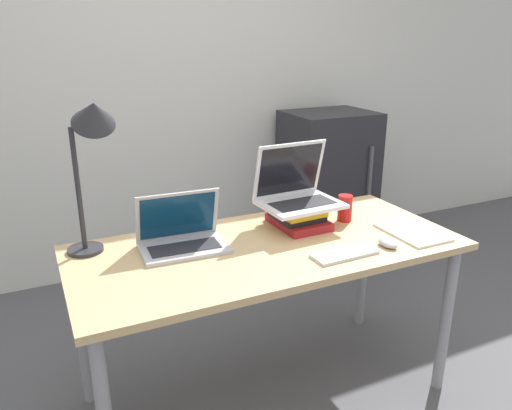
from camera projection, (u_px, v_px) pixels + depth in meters
The scene contains 11 objects.
wall_back at pixel (159, 68), 3.18m from camera, with size 8.00×0.05×2.70m.
desk at pixel (268, 262), 2.07m from camera, with size 1.59×0.72×0.74m.
laptop_left at pixel (182, 237), 2.00m from camera, with size 0.35×0.24×0.23m.
book_stack at pixel (297, 215), 2.23m from camera, with size 0.22×0.27×0.10m.
laptop_on_books at pixel (297, 192), 2.21m from camera, with size 0.35×0.28×0.27m.
wireless_keyboard at pixel (345, 254), 1.94m from camera, with size 0.27×0.11×0.01m.
mouse at pixel (388, 243), 2.02m from camera, with size 0.06×0.10×0.03m.
notepad at pixel (412, 232), 2.16m from camera, with size 0.20×0.29×0.01m.
soda_can at pixel (345, 208), 2.29m from camera, with size 0.07×0.07×0.12m.
desk_lamp at pixel (92, 133), 1.83m from camera, with size 0.23×0.20×0.63m.
mini_fridge at pixel (327, 184), 3.61m from camera, with size 0.60×0.50×1.04m.
Camera 1 is at (-0.85, -1.32, 1.56)m, focal length 35.00 mm.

